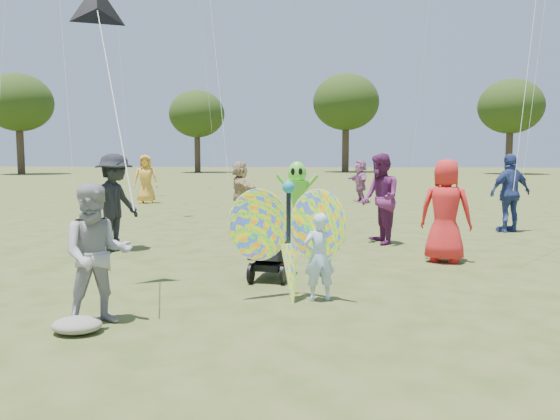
# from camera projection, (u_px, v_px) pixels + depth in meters

# --- Properties ---
(ground) EXTENTS (160.00, 160.00, 0.00)m
(ground) POSITION_uv_depth(u_px,v_px,m) (285.00, 316.00, 6.42)
(ground) COLOR #51592B
(ground) RESTS_ON ground
(child_girl) EXTENTS (0.49, 0.40, 1.15)m
(child_girl) POSITION_uv_depth(u_px,v_px,m) (319.00, 257.00, 7.04)
(child_girl) COLOR #ABCEF3
(child_girl) RESTS_ON ground
(adult_man) EXTENTS (0.94, 0.86, 1.58)m
(adult_man) POSITION_uv_depth(u_px,v_px,m) (97.00, 255.00, 6.02)
(adult_man) COLOR #9B9A9F
(adult_man) RESTS_ON ground
(grey_bag) EXTENTS (0.53, 0.44, 0.17)m
(grey_bag) POSITION_uv_depth(u_px,v_px,m) (77.00, 325.00, 5.79)
(grey_bag) COLOR gray
(grey_bag) RESTS_ON ground
(crowd_a) EXTENTS (1.03, 0.84, 1.82)m
(crowd_a) POSITION_uv_depth(u_px,v_px,m) (446.00, 211.00, 9.56)
(crowd_a) COLOR red
(crowd_a) RESTS_ON ground
(crowd_b) EXTENTS (1.03, 1.38, 1.91)m
(crowd_b) POSITION_uv_depth(u_px,v_px,m) (115.00, 202.00, 10.73)
(crowd_b) COLOR black
(crowd_b) RESTS_ON ground
(crowd_c) EXTENTS (1.22, 0.88, 1.92)m
(crowd_c) POSITION_uv_depth(u_px,v_px,m) (510.00, 193.00, 13.34)
(crowd_c) COLOR navy
(crowd_c) RESTS_ON ground
(crowd_d) EXTENTS (1.19, 1.63, 1.71)m
(crowd_d) POSITION_uv_depth(u_px,v_px,m) (240.00, 189.00, 16.63)
(crowd_d) COLOR tan
(crowd_d) RESTS_ON ground
(crowd_e) EXTENTS (0.94, 1.09, 1.93)m
(crowd_e) POSITION_uv_depth(u_px,v_px,m) (380.00, 199.00, 11.53)
(crowd_e) COLOR #652159
(crowd_e) RESTS_ON ground
(crowd_g) EXTENTS (1.05, 0.81, 1.90)m
(crowd_g) POSITION_uv_depth(u_px,v_px,m) (146.00, 179.00, 21.37)
(crowd_g) COLOR gold
(crowd_g) RESTS_ON ground
(crowd_j) EXTENTS (0.98, 1.67, 1.71)m
(crowd_j) POSITION_uv_depth(u_px,v_px,m) (360.00, 181.00, 21.89)
(crowd_j) COLOR #A55E93
(crowd_j) RESTS_ON ground
(jogging_stroller) EXTENTS (0.57, 1.09, 1.09)m
(jogging_stroller) POSITION_uv_depth(u_px,v_px,m) (270.00, 238.00, 8.35)
(jogging_stroller) COLOR black
(jogging_stroller) RESTS_ON ground
(butterfly_kite) EXTENTS (1.74, 0.75, 1.76)m
(butterfly_kite) POSITION_uv_depth(u_px,v_px,m) (289.00, 240.00, 7.05)
(butterfly_kite) COLOR #FE2855
(butterfly_kite) RESTS_ON ground
(delta_kite_rig) EXTENTS (1.46, 1.83, 2.99)m
(delta_kite_rig) POSITION_uv_depth(u_px,v_px,m) (97.00, 11.00, 7.35)
(delta_kite_rig) COLOR black
(delta_kite_rig) RESTS_ON ground
(alien_kite) EXTENTS (1.12, 0.69, 1.74)m
(alien_kite) POSITION_uv_depth(u_px,v_px,m) (297.00, 193.00, 13.09)
(alien_kite) COLOR #5CD933
(alien_kite) RESTS_ON ground
(tree_line) EXTENTS (91.78, 33.60, 10.79)m
(tree_line) POSITION_uv_depth(u_px,v_px,m) (367.00, 101.00, 49.94)
(tree_line) COLOR #3A2D21
(tree_line) RESTS_ON ground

